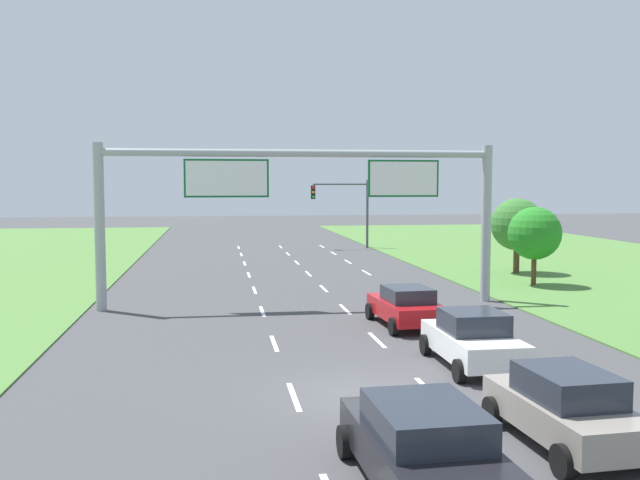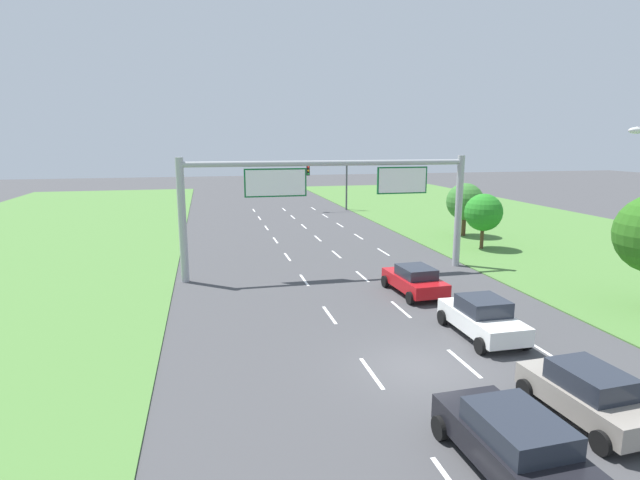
{
  "view_description": "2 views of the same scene",
  "coord_description": "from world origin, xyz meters",
  "px_view_note": "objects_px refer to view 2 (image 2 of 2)",
  "views": [
    {
      "loc": [
        -3.64,
        -17.31,
        5.31
      ],
      "look_at": [
        0.78,
        12.72,
        2.9
      ],
      "focal_mm": 40.0,
      "sensor_mm": 36.0,
      "label": 1
    },
    {
      "loc": [
        -7.06,
        -15.17,
        7.88
      ],
      "look_at": [
        -1.17,
        10.48,
        2.63
      ],
      "focal_mm": 28.0,
      "sensor_mm": 36.0,
      "label": 2
    }
  ],
  "objects_px": {
    "car_mid_lane": "(482,317)",
    "car_near_red": "(514,443)",
    "car_far_ahead": "(415,280)",
    "roadside_tree_mid": "(484,212)",
    "sign_gantry": "(331,192)",
    "car_lead_silver": "(588,394)",
    "traffic_light_mast": "(330,177)",
    "roadside_tree_far": "(465,202)"
  },
  "relations": [
    {
      "from": "sign_gantry",
      "to": "traffic_light_mast",
      "type": "relative_size",
      "value": 3.08
    },
    {
      "from": "roadside_tree_mid",
      "to": "car_far_ahead",
      "type": "bearing_deg",
      "value": -135.47
    },
    {
      "from": "roadside_tree_far",
      "to": "car_mid_lane",
      "type": "bearing_deg",
      "value": -116.86
    },
    {
      "from": "sign_gantry",
      "to": "car_mid_lane",
      "type": "bearing_deg",
      "value": -71.92
    },
    {
      "from": "car_lead_silver",
      "to": "car_mid_lane",
      "type": "distance_m",
      "value": 6.32
    },
    {
      "from": "sign_gantry",
      "to": "roadside_tree_far",
      "type": "bearing_deg",
      "value": 33.26
    },
    {
      "from": "roadside_tree_far",
      "to": "car_far_ahead",
      "type": "bearing_deg",
      "value": -126.76
    },
    {
      "from": "roadside_tree_far",
      "to": "traffic_light_mast",
      "type": "bearing_deg",
      "value": 111.74
    },
    {
      "from": "car_lead_silver",
      "to": "traffic_light_mast",
      "type": "distance_m",
      "value": 44.33
    },
    {
      "from": "traffic_light_mast",
      "to": "roadside_tree_far",
      "type": "relative_size",
      "value": 1.26
    },
    {
      "from": "car_near_red",
      "to": "sign_gantry",
      "type": "relative_size",
      "value": 0.26
    },
    {
      "from": "car_lead_silver",
      "to": "car_mid_lane",
      "type": "xyz_separation_m",
      "value": [
        0.41,
        6.31,
        0.0
      ]
    },
    {
      "from": "car_far_ahead",
      "to": "roadside_tree_mid",
      "type": "relative_size",
      "value": 1.04
    },
    {
      "from": "car_lead_silver",
      "to": "sign_gantry",
      "type": "bearing_deg",
      "value": 97.08
    },
    {
      "from": "traffic_light_mast",
      "to": "roadside_tree_far",
      "type": "xyz_separation_m",
      "value": [
        7.07,
        -17.74,
        -0.96
      ]
    },
    {
      "from": "car_near_red",
      "to": "car_far_ahead",
      "type": "xyz_separation_m",
      "value": [
        3.52,
        13.92,
        -0.06
      ]
    },
    {
      "from": "car_near_red",
      "to": "sign_gantry",
      "type": "distance_m",
      "value": 19.4
    },
    {
      "from": "car_near_red",
      "to": "car_far_ahead",
      "type": "relative_size",
      "value": 1.07
    },
    {
      "from": "traffic_light_mast",
      "to": "roadside_tree_mid",
      "type": "xyz_separation_m",
      "value": [
        5.85,
        -22.67,
        -1.12
      ]
    },
    {
      "from": "car_mid_lane",
      "to": "traffic_light_mast",
      "type": "relative_size",
      "value": 0.76
    },
    {
      "from": "car_mid_lane",
      "to": "car_near_red",
      "type": "bearing_deg",
      "value": -115.71
    },
    {
      "from": "car_lead_silver",
      "to": "car_mid_lane",
      "type": "relative_size",
      "value": 0.96
    },
    {
      "from": "car_near_red",
      "to": "traffic_light_mast",
      "type": "distance_m",
      "value": 46.34
    },
    {
      "from": "car_far_ahead",
      "to": "traffic_light_mast",
      "type": "bearing_deg",
      "value": 80.67
    },
    {
      "from": "car_near_red",
      "to": "roadside_tree_far",
      "type": "distance_m",
      "value": 31.36
    },
    {
      "from": "sign_gantry",
      "to": "roadside_tree_far",
      "type": "xyz_separation_m",
      "value": [
        13.75,
        9.01,
        -1.99
      ]
    },
    {
      "from": "car_mid_lane",
      "to": "car_far_ahead",
      "type": "distance_m",
      "value": 5.99
    },
    {
      "from": "roadside_tree_mid",
      "to": "car_mid_lane",
      "type": "bearing_deg",
      "value": -120.57
    },
    {
      "from": "roadside_tree_mid",
      "to": "roadside_tree_far",
      "type": "relative_size",
      "value": 0.92
    },
    {
      "from": "car_far_ahead",
      "to": "roadside_tree_far",
      "type": "distance_m",
      "value": 17.67
    },
    {
      "from": "car_near_red",
      "to": "car_lead_silver",
      "type": "relative_size",
      "value": 1.11
    },
    {
      "from": "car_near_red",
      "to": "roadside_tree_mid",
      "type": "distance_m",
      "value": 26.43
    },
    {
      "from": "car_mid_lane",
      "to": "roadside_tree_far",
      "type": "xyz_separation_m",
      "value": [
        10.15,
        20.04,
        2.1
      ]
    },
    {
      "from": "sign_gantry",
      "to": "roadside_tree_far",
      "type": "relative_size",
      "value": 3.87
    },
    {
      "from": "roadside_tree_mid",
      "to": "car_lead_silver",
      "type": "bearing_deg",
      "value": -113.55
    },
    {
      "from": "car_lead_silver",
      "to": "roadside_tree_mid",
      "type": "distance_m",
      "value": 23.44
    },
    {
      "from": "car_far_ahead",
      "to": "traffic_light_mast",
      "type": "height_order",
      "value": "traffic_light_mast"
    },
    {
      "from": "roadside_tree_mid",
      "to": "roadside_tree_far",
      "type": "distance_m",
      "value": 5.08
    },
    {
      "from": "car_mid_lane",
      "to": "sign_gantry",
      "type": "distance_m",
      "value": 12.3
    },
    {
      "from": "car_lead_silver",
      "to": "traffic_light_mast",
      "type": "relative_size",
      "value": 0.73
    },
    {
      "from": "car_mid_lane",
      "to": "car_far_ahead",
      "type": "xyz_separation_m",
      "value": [
        -0.35,
        5.98,
        -0.05
      ]
    },
    {
      "from": "car_far_ahead",
      "to": "sign_gantry",
      "type": "height_order",
      "value": "sign_gantry"
    }
  ]
}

